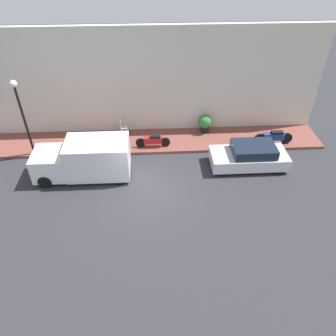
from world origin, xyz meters
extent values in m
plane|color=#2D2D33|center=(0.00, 0.00, 0.00)|extent=(60.00, 60.00, 0.00)
cube|color=brown|center=(4.30, 0.00, 0.07)|extent=(2.39, 19.42, 0.14)
cube|color=silver|center=(5.64, 0.00, 2.98)|extent=(0.30, 19.42, 5.97)
cube|color=silver|center=(1.82, -5.10, 0.48)|extent=(1.67, 3.80, 0.62)
cube|color=#192333|center=(1.82, -5.29, 1.02)|extent=(1.47, 2.09, 0.47)
cylinder|color=black|center=(1.11, -3.65, 0.30)|extent=(0.20, 0.60, 0.60)
cylinder|color=black|center=(2.54, -3.65, 0.30)|extent=(0.20, 0.60, 0.60)
cylinder|color=black|center=(1.11, -6.55, 0.30)|extent=(0.20, 0.60, 0.60)
cylinder|color=black|center=(2.54, -6.55, 0.30)|extent=(0.20, 0.60, 0.60)
cube|color=white|center=(1.53, 2.31, 1.05)|extent=(1.82, 2.94, 1.74)
cube|color=white|center=(1.53, 4.57, 0.79)|extent=(1.73, 1.59, 1.22)
cube|color=#192333|center=(1.53, 4.81, 1.13)|extent=(1.55, 0.87, 0.49)
cylinder|color=black|center=(0.75, 4.79, 0.32)|extent=(0.22, 0.65, 0.65)
cylinder|color=black|center=(2.31, 4.79, 0.32)|extent=(0.22, 0.65, 0.65)
cylinder|color=black|center=(0.75, 1.41, 0.32)|extent=(0.22, 0.65, 0.65)
cylinder|color=black|center=(2.31, 1.41, 0.32)|extent=(0.22, 0.65, 0.65)
cube|color=#B21E1E|center=(3.64, -0.32, 0.55)|extent=(0.30, 0.99, 0.36)
cube|color=black|center=(3.64, -0.46, 0.80)|extent=(0.27, 0.54, 0.12)
cylinder|color=black|center=(3.64, 0.34, 0.41)|extent=(0.10, 0.53, 0.53)
cylinder|color=black|center=(3.64, -0.99, 0.41)|extent=(0.10, 0.53, 0.53)
cube|color=navy|center=(3.55, -6.91, 0.61)|extent=(0.30, 1.14, 0.39)
cube|color=black|center=(3.55, -7.07, 0.87)|extent=(0.27, 0.62, 0.12)
cylinder|color=black|center=(3.55, -6.17, 0.47)|extent=(0.10, 0.64, 0.64)
cylinder|color=black|center=(3.55, -7.66, 0.47)|extent=(0.10, 0.64, 0.64)
cylinder|color=black|center=(3.33, 5.99, 2.05)|extent=(0.12, 0.12, 3.82)
sphere|color=silver|center=(3.33, 5.99, 4.06)|extent=(0.34, 0.34, 0.34)
cylinder|color=black|center=(5.01, -3.35, 0.33)|extent=(0.48, 0.48, 0.37)
sphere|color=#337F38|center=(5.01, -3.35, 0.82)|extent=(0.77, 0.77, 0.77)
cube|color=silver|center=(4.97, 1.28, 0.62)|extent=(0.40, 0.40, 0.04)
cube|color=silver|center=(4.97, 1.46, 0.89)|extent=(0.40, 0.04, 0.50)
cylinder|color=silver|center=(4.80, 1.11, 0.37)|extent=(0.04, 0.04, 0.46)
cylinder|color=silver|center=(5.14, 1.11, 0.37)|extent=(0.04, 0.04, 0.46)
cylinder|color=silver|center=(4.80, 1.45, 0.37)|extent=(0.04, 0.04, 0.46)
cylinder|color=silver|center=(5.14, 1.45, 0.37)|extent=(0.04, 0.04, 0.46)
camera|label=1|loc=(-11.25, -0.31, 10.23)|focal=35.00mm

